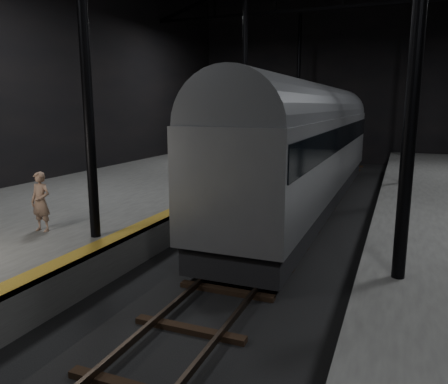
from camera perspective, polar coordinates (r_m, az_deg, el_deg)
The scene contains 6 objects.
ground at distance 14.39m, azimuth 6.27°, elevation -6.90°, with size 44.00×44.00×0.00m, color black.
platform_left at distance 17.72m, azimuth -17.72°, elevation -2.23°, with size 9.00×43.80×1.00m, color #4A4A48.
tactile_strip at distance 15.28m, azimuth -5.45°, elevation -1.90°, with size 0.50×43.80×0.01m, color #876118.
track at distance 14.37m, azimuth 6.27°, elevation -6.65°, with size 2.40×43.00×0.24m.
train at distance 19.29m, azimuth 11.14°, elevation 6.51°, with size 2.95×19.72×5.27m.
woman at distance 13.15m, azimuth -22.82°, elevation -1.19°, with size 0.61×0.40×1.68m, color #9F7961.
Camera 1 is at (3.66, -13.18, 4.47)m, focal length 35.00 mm.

